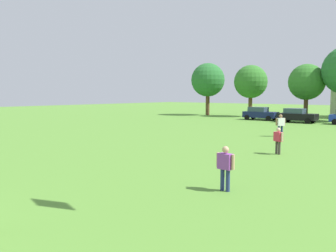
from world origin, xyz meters
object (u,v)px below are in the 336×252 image
Objects in this scene: parked_car_navy_0 at (260,113)px; tree_center_left at (307,82)px; adult_bystander at (225,164)px; bystander_midfield at (278,138)px; parked_car_black_1 at (297,115)px; tree_left at (251,82)px; tree_far_left at (208,80)px; bystander_near_trees at (280,123)px.

parked_car_navy_0 is 0.60× the size of tree_center_left.
adult_bystander is 1.05× the size of bystander_midfield.
parked_car_black_1 is at bearing 133.73° from bystander_midfield.
tree_center_left reaches higher than parked_car_navy_0.
tree_center_left is at bearing -9.30° from tree_left.
bystander_midfield is at bearing -50.57° from tree_far_left.
parked_car_black_1 is 17.67m from tree_far_left.
tree_left is (6.86, 0.98, -0.40)m from tree_far_left.
parked_car_black_1 is 12.10m from tree_left.
bystander_near_trees reaches higher than adult_bystander.
tree_left reaches higher than bystander_near_trees.
adult_bystander is at bearing -74.50° from parked_car_black_1.
tree_left reaches higher than parked_car_navy_0.
tree_far_left reaches higher than parked_car_navy_0.
tree_left is (-4.08, 5.39, 4.27)m from parked_car_navy_0.
adult_bystander is 41.99m from tree_left.
bystander_midfield is (-1.61, 8.57, -0.05)m from adult_bystander.
tree_far_left is 6.94m from tree_left.
tree_far_left is 1.08× the size of tree_left.
parked_car_black_1 reaches higher than adult_bystander.
bystander_midfield is 0.20× the size of tree_left.
bystander_midfield is at bearing 106.47° from adult_bystander.
parked_car_navy_0 is at bearing -138.33° from tree_center_left.
tree_far_left reaches higher than tree_left.
parked_car_black_1 is 0.53× the size of tree_far_left.
bystander_near_trees reaches higher than parked_car_black_1.
parked_car_navy_0 is at bearing -21.94° from tree_far_left.
bystander_near_trees is at bearing -59.90° from parked_car_navy_0.
bystander_near_trees is 28.69m from tree_far_left.
bystander_midfield is 26.75m from parked_car_navy_0.
tree_center_left is (4.48, 3.98, 4.02)m from parked_car_navy_0.
tree_far_left is (-23.18, 28.20, 4.62)m from bystander_midfield.
bystander_near_trees is (-4.78, 16.70, 0.11)m from adult_bystander.
tree_left is at bearing 121.24° from adult_bystander.
parked_car_navy_0 is (-12.24, 23.79, -0.04)m from bystander_midfield.
adult_bystander is 0.20× the size of tree_far_left.
adult_bystander is 17.37m from bystander_near_trees.
tree_far_left is (-16.13, 5.52, 4.66)m from parked_car_black_1.
bystander_near_trees is 1.17× the size of bystander_midfield.
adult_bystander is 32.42m from parked_car_black_1.
bystander_midfield is at bearing -60.77° from tree_left.
bystander_near_trees is at bearing -75.04° from parked_car_black_1.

